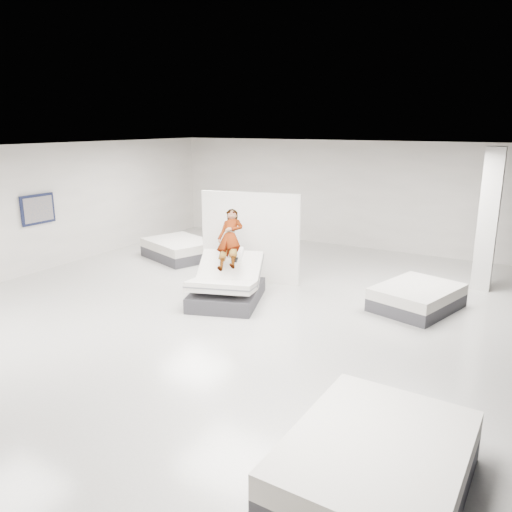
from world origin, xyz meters
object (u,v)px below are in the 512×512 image
person (230,248)px  remote (236,260)px  flat_bed_right_near (376,466)px  divider_panel (250,238)px  hero_bed (227,287)px  wall_poster (38,209)px  column (488,220)px  flat_bed_left_far (179,249)px  flat_bed_right_far (417,297)px

person → remote: bearing=-57.8°
flat_bed_right_near → divider_panel: bearing=130.5°
hero_bed → wall_poster: 5.52m
person → column: 5.76m
divider_panel → flat_bed_left_far: size_ratio=1.04×
remote → wall_poster: 5.64m
remote → flat_bed_left_far: (-3.34, 2.32, -0.69)m
remote → hero_bed: bearing=171.2°
divider_panel → flat_bed_left_far: bearing=149.3°
flat_bed_right_far → flat_bed_left_far: (-6.71, 0.77, 0.02)m
hero_bed → flat_bed_right_near: size_ratio=0.93×
flat_bed_right_far → column: column is taller
flat_bed_right_near → flat_bed_left_far: (-7.53, 6.37, -0.04)m
flat_bed_right_near → wall_poster: wall_poster is taller
remote → divider_panel: 1.55m
flat_bed_right_far → divider_panel: bearing=-178.6°
flat_bed_left_far → wall_poster: wall_poster is taller
hero_bed → column: bearing=38.5°
flat_bed_right_far → column: bearing=64.3°
column → person: bearing=-144.5°
hero_bed → person: (-0.10, 0.30, 0.77)m
hero_bed → person: person is taller
flat_bed_left_far → hero_bed: bearing=-37.0°
divider_panel → flat_bed_left_far: 3.06m
divider_panel → column: column is taller
flat_bed_right_near → person: bearing=136.3°
divider_panel → flat_bed_right_near: (4.70, -5.50, -0.77)m
person → remote: person is taller
divider_panel → flat_bed_right_far: (3.88, 0.09, -0.83)m
hero_bed → remote: (0.22, 0.04, 0.61)m
hero_bed → wall_poster: (-5.37, -0.37, 1.26)m
person → wall_poster: wall_poster is taller
remote → flat_bed_right_near: 5.85m
flat_bed_right_near → flat_bed_left_far: 9.86m
divider_panel → wall_poster: 5.42m
divider_panel → flat_bed_right_near: 7.28m
flat_bed_right_near → flat_bed_left_far: size_ratio=1.00×
flat_bed_right_far → flat_bed_left_far: 6.75m
flat_bed_left_far → flat_bed_right_near: bearing=-40.2°
flat_bed_right_far → column: 2.64m
flat_bed_right_near → wall_poster: bearing=159.6°
flat_bed_right_far → wall_poster: wall_poster is taller
flat_bed_right_near → flat_bed_left_far: flat_bed_right_near is taller
flat_bed_right_near → column: column is taller
divider_panel → person: bearing=-94.2°
flat_bed_right_near → column: 7.75m
divider_panel → flat_bed_right_far: bearing=-12.2°
remote → divider_panel: size_ratio=0.06×
flat_bed_right_near → hero_bed: bearing=137.7°
divider_panel → flat_bed_right_far: 3.97m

